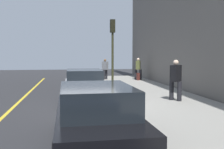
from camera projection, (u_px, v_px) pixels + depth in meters
ground_plane at (90, 106)px, 11.61m from camera, size 56.00×56.00×0.00m
sidewalk at (163, 102)px, 12.11m from camera, size 28.00×4.60×0.15m
lane_stripe_centre at (12, 108)px, 11.11m from camera, size 28.00×0.14×0.01m
snow_bank_curb at (107, 105)px, 11.29m from camera, size 5.80×0.56×0.22m
parked_car_black at (96, 116)px, 6.37m from camera, size 4.68×1.96×1.51m
parked_car_silver at (84, 85)px, 12.79m from camera, size 4.23×1.92×1.51m
pedestrian_grey_coat at (105, 68)px, 22.19m from camera, size 0.52×0.54×1.70m
pedestrian_black_coat at (176, 79)px, 12.04m from camera, size 0.54×0.58×1.83m
pedestrian_olive_coat at (138, 68)px, 21.94m from camera, size 0.56×0.55×1.78m
traffic_light_pole at (113, 43)px, 14.67m from camera, size 0.35×0.26×3.96m
rolling_suitcase at (138, 77)px, 21.56m from camera, size 0.34×0.22×0.93m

